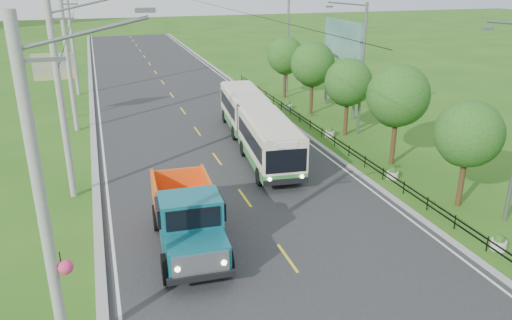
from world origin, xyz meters
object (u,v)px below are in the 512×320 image
pole_nearest (44,206)px  pole_far (72,39)px  dump_truck (188,214)px  tree_second (467,137)px  billboard_right (342,46)px  pole_mid (69,60)px  tree_third (397,98)px  planter_front (499,243)px  tree_back (285,57)px  streetlight_mid (360,65)px  tree_fifth (312,66)px  planter_mid (330,133)px  billboard_left (54,71)px  streetlight_far (286,40)px  pole_near (61,99)px  planter_near (392,174)px  planter_far (288,105)px  bus (256,122)px  tree_fourth (348,84)px

pole_nearest → pole_far: 36.00m
pole_nearest → dump_truck: pole_nearest is taller
tree_second → billboard_right: (2.44, 17.86, 1.83)m
pole_mid → tree_third: size_ratio=1.67×
tree_third → planter_front: tree_third is taller
tree_back → streetlight_mid: 12.23m
pole_mid → tree_fifth: size_ratio=1.72×
planter_mid → billboard_left: bearing=151.1°
pole_far → streetlight_far: (18.90, -5.00, -0.19)m
pole_near → planter_mid: bearing=16.5°
tree_third → billboard_right: (2.44, 11.86, 1.36)m
tree_second → streetlight_far: streetlight_far is taller
planter_front → dump_truck: size_ratio=0.10×
pole_far → billboard_left: size_ratio=1.92×
planter_mid → billboard_right: (3.70, 6.00, 5.06)m
tree_third → planter_front: bearing=-97.1°
pole_near → pole_far: bearing=90.0°
tree_fifth → planter_mid: tree_fifth is taller
dump_truck → tree_second: bearing=3.3°
planter_front → planter_near: size_ratio=1.00×
tree_fifth → planter_front: size_ratio=8.66×
pole_mid → planter_near: pole_mid is taller
pole_near → tree_back: (18.12, 17.14, -1.44)m
tree_fifth → tree_back: (-0.00, 6.00, -0.20)m
dump_truck → tree_back: bearing=63.6°
streetlight_mid → planter_far: 9.46m
bus → planter_far: bearing=62.7°
billboard_right → streetlight_far: bearing=101.7°
pole_near → planter_front: size_ratio=14.93×
streetlight_mid → pole_nearest: bearing=-138.0°
tree_back → billboard_right: size_ratio=0.75×
tree_back → dump_truck: bearing=-119.2°
billboard_left → planter_mid: bearing=-28.9°
pole_near → tree_fourth: bearing=15.8°
tree_back → streetlight_far: size_ratio=0.61×
planter_near → pole_nearest: bearing=-151.9°
pole_near → planter_near: pole_near is taller
pole_mid → planter_front: 28.92m
tree_back → streetlight_far: bearing=67.1°
streetlight_far → planter_mid: 14.88m
tree_fourth → billboard_left: tree_fourth is taller
planter_mid → dump_truck: size_ratio=0.10×
billboard_left → billboard_right: 22.21m
planter_mid → planter_front: bearing=-90.0°
pole_nearest → tree_second: pole_nearest is taller
tree_fifth → billboard_right: billboard_right is taller
tree_fourth → tree_back: 12.00m
planter_far → tree_back: bearing=73.1°
tree_second → tree_fourth: 12.00m
tree_second → planter_near: tree_second is taller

